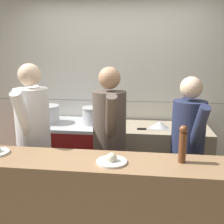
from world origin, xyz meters
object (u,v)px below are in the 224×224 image
Objects in this scene: chefs_knife at (150,129)px; pepper_mill at (183,143)px; chef_sous at (110,139)px; oven_range at (72,155)px; plated_dish_appetiser at (112,160)px; chef_head_cook at (34,137)px; stock_pot at (47,114)px; sauce_pot at (93,115)px; chef_line at (187,148)px; mixing_bowl_steel at (160,124)px.

pepper_mill is at bearing -78.23° from chefs_knife.
pepper_mill reaches higher than chefs_knife.
oven_range is at bearing 121.27° from chef_sous.
chef_head_cook is at bearing 147.65° from plated_dish_appetiser.
plated_dish_appetiser reaches higher than chefs_knife.
chef_sous reaches higher than stock_pot.
plated_dish_appetiser is (-0.32, -1.18, 0.08)m from chefs_knife.
pepper_mill is 0.18× the size of chef_head_cook.
chef_head_cook is (-0.18, -0.75, 0.49)m from oven_range.
sauce_pot is 0.72m from chef_sous.
oven_range is 1.89m from pepper_mill.
oven_range is at bearing 75.68° from chef_head_cook.
chef_line is at bearing 42.29° from plated_dish_appetiser.
chef_line is at bearing -32.59° from sauce_pot.
chefs_knife is 0.23× the size of chef_head_cook.
chefs_knife is at bearing 101.77° from pepper_mill.
plated_dish_appetiser is at bearing -51.58° from stock_pot.
chef_sous is (0.79, 0.09, -0.02)m from chef_head_cook.
chef_head_cook reaches higher than chef_sous.
mixing_bowl_steel is 0.83m from chef_sous.
chef_line is at bearing -21.84° from stock_pot.
plated_dish_appetiser is at bearing -33.40° from chef_head_cook.
chef_head_cook reaches higher than pepper_mill.
pepper_mill is (0.55, 0.08, 0.14)m from plated_dish_appetiser.
chef_line reaches higher than stock_pot.
chef_sous is at bearing -130.75° from mixing_bowl_steel.
sauce_pot is 0.85m from mixing_bowl_steel.
plated_dish_appetiser is at bearing -72.51° from sauce_pot.
oven_range is 4.75× the size of plated_dish_appetiser.
chef_head_cook is (-1.21, -0.61, 0.05)m from chefs_knife.
chef_head_cook is 1.02× the size of chef_sous.
oven_range is at bearing 118.57° from plated_dish_appetiser.
stock_pot is 1.40× the size of mixing_bowl_steel.
chef_head_cook is at bearing 166.44° from chef_line.
chefs_knife is 1.22m from plated_dish_appetiser.
stock_pot is at bearing 142.88° from chef_line.
mixing_bowl_steel is 0.14× the size of chef_sous.
chef_sous is (0.61, -0.66, 0.48)m from oven_range.
oven_range is 4.00× the size of sauce_pot.
chef_sous is at bearing -64.94° from sauce_pot.
stock_pot is 1.17× the size of sauce_pot.
oven_range is 0.67× the size of chef_head_cook.
stock_pot is at bearing 179.68° from mixing_bowl_steel.
sauce_pot is 0.94× the size of pepper_mill.
chef_head_cook reaches higher than chef_line.
pepper_mill reaches higher than plated_dish_appetiser.
mixing_bowl_steel is 0.61× the size of chefs_knife.
sauce_pot is 1.19× the size of plated_dish_appetiser.
chefs_knife is 0.24× the size of chef_sous.
stock_pot is at bearing -176.10° from oven_range.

